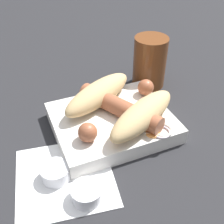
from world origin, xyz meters
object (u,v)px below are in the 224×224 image
object	(u,v)px
sausage	(120,108)
condiment_cup_far	(87,194)
condiment_cup_near	(56,173)
bread_roll	(119,104)
drink_glass	(150,62)
food_tray	(112,122)

from	to	relation	value
sausage	condiment_cup_far	distance (m)	0.18
condiment_cup_near	bread_roll	bearing A→B (deg)	28.62
bread_roll	drink_glass	world-z (taller)	drink_glass
food_tray	sausage	distance (m)	0.04
condiment_cup_far	condiment_cup_near	bearing A→B (deg)	120.42
sausage	food_tray	bearing A→B (deg)	176.66
food_tray	condiment_cup_near	size ratio (longest dim) A/B	4.62
food_tray	condiment_cup_far	distance (m)	0.16
food_tray	sausage	world-z (taller)	sausage
bread_roll	sausage	world-z (taller)	bread_roll
bread_roll	drink_glass	distance (m)	0.17
condiment_cup_far	drink_glass	distance (m)	0.35
condiment_cup_near	condiment_cup_far	bearing A→B (deg)	-59.58
food_tray	bread_roll	bearing A→B (deg)	12.42
bread_roll	condiment_cup_near	distance (m)	0.17
food_tray	condiment_cup_near	distance (m)	0.15
sausage	condiment_cup_far	world-z (taller)	sausage
condiment_cup_near	condiment_cup_far	distance (m)	0.06
condiment_cup_near	drink_glass	xyz separation A→B (m)	(0.27, 0.19, 0.05)
sausage	condiment_cup_near	world-z (taller)	sausage
food_tray	sausage	bearing A→B (deg)	-3.34
food_tray	condiment_cup_far	world-z (taller)	food_tray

